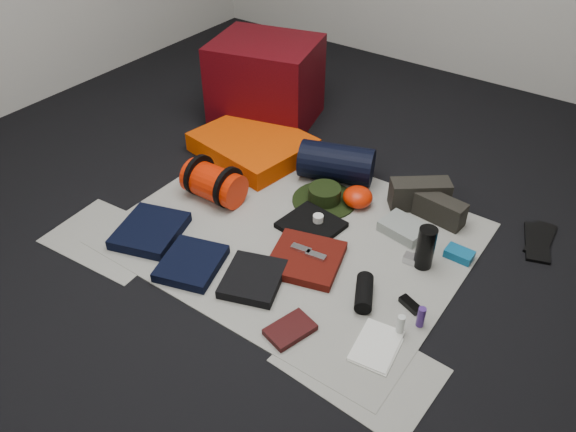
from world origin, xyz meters
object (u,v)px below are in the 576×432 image
Objects in this scene: compact_camera at (413,260)px; red_cabinet at (266,81)px; water_bottle at (425,248)px; sleeping_pad at (253,145)px; stuff_sack at (214,183)px; paperback_book at (290,330)px; navy_duffel at (336,163)px.

red_cabinet is at bearing 145.65° from compact_camera.
water_bottle is at bearing 6.04° from compact_camera.
red_cabinet reaches higher than sleeping_pad.
sleeping_pad is 1.27m from water_bottle.
stuff_sack is at bearing -84.60° from red_cabinet.
navy_duffel is at bearing 128.54° from paperback_book.
sleeping_pad is at bearing 166.39° from navy_duffel.
compact_camera is 0.45× the size of paperback_book.
sleeping_pad is 3.24× the size of paperback_book.
sleeping_pad is 1.38m from paperback_book.
compact_camera is 0.70m from paperback_book.
sleeping_pad is 1.97× the size of stuff_sack.
water_bottle is (0.69, -0.37, 0.00)m from navy_duffel.
navy_duffel reaches higher than sleeping_pad.
sleeping_pad is 1.23m from compact_camera.
navy_duffel is 1.90× the size of water_bottle.
water_bottle is at bearing -41.20° from red_cabinet.
paperback_book is (-0.26, -0.67, -0.09)m from water_bottle.
paperback_book is (0.85, -0.52, -0.08)m from stuff_sack.
red_cabinet is 3.24× the size of paperback_book.
stuff_sack is at bearing 164.99° from paperback_book.
red_cabinet is at bearing 135.73° from navy_duffel.
sleeping_pad is 0.48m from stuff_sack.
compact_camera is at bearing -49.28° from navy_duffel.
navy_duffel is 2.07× the size of paperback_book.
water_bottle is at bearing 7.84° from stuff_sack.
water_bottle is 1.09× the size of paperback_book.
sleeping_pad is at bearing 165.59° from water_bottle.
compact_camera is at bearing -42.20° from red_cabinet.
red_cabinet is 1.97× the size of stuff_sack.
water_bottle reaches higher than compact_camera.
paperback_book is (1.17, -1.38, -0.24)m from red_cabinet.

